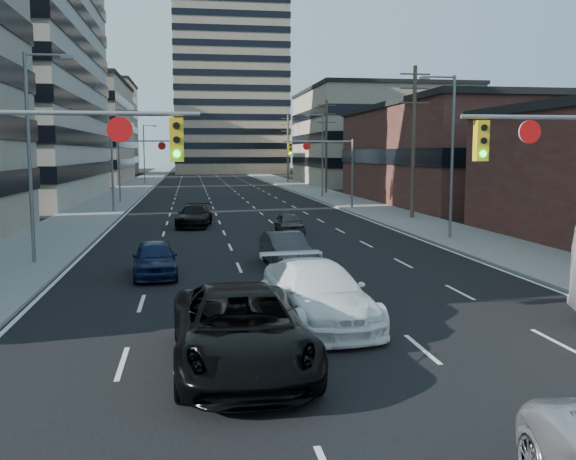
{
  "coord_description": "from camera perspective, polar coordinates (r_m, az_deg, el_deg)",
  "views": [
    {
      "loc": [
        -3.79,
        -8.66,
        4.82
      ],
      "look_at": [
        -0.49,
        12.87,
        2.2
      ],
      "focal_mm": 40.0,
      "sensor_mm": 36.0,
      "label": 1
    }
  ],
  "objects": [
    {
      "name": "road_surface",
      "position": [
        138.79,
        -7.15,
        4.81
      ],
      "size": [
        18.0,
        300.0,
        0.02
      ],
      "primitive_type": "cube",
      "color": "black",
      "rests_on": "ground"
    },
    {
      "name": "streetlight_right_near",
      "position": [
        36.5,
        14.18,
        7.02
      ],
      "size": [
        2.03,
        0.22,
        9.0
      ],
      "color": "slate",
      "rests_on": "ground"
    },
    {
      "name": "storefront_right_mid",
      "position": [
        64.91,
        16.76,
        6.28
      ],
      "size": [
        20.0,
        30.0,
        9.0
      ],
      "primitive_type": "cube",
      "color": "#472119",
      "rests_on": "ground"
    },
    {
      "name": "sidewalk_right",
      "position": [
        139.58,
        -2.41,
        4.9
      ],
      "size": [
        5.0,
        300.0,
        0.15
      ],
      "primitive_type": "cube",
      "color": "slate",
      "rests_on": "ground"
    },
    {
      "name": "black_pickup",
      "position": [
        14.56,
        -4.24,
        -8.81
      ],
      "size": [
        3.07,
        6.46,
        1.78
      ],
      "primitive_type": "imported",
      "rotation": [
        0.0,
        0.0,
        0.02
      ],
      "color": "black",
      "rests_on": "ground"
    },
    {
      "name": "utility_pole_distant",
      "position": [
        105.88,
        -0.01,
        7.37
      ],
      "size": [
        2.2,
        0.28,
        11.0
      ],
      "color": "#4C3D2D",
      "rests_on": "ground"
    },
    {
      "name": "bg_block_left",
      "position": [
        150.71,
        -18.14,
        8.49
      ],
      "size": [
        24.0,
        24.0,
        20.0
      ],
      "primitive_type": "cube",
      "color": "#ADA089",
      "rests_on": "ground"
    },
    {
      "name": "office_left_far",
      "position": [
        110.57,
        -19.43,
        8.12
      ],
      "size": [
        20.0,
        30.0,
        16.0
      ],
      "primitive_type": "cube",
      "color": "gray",
      "rests_on": "ground"
    },
    {
      "name": "sedan_blue",
      "position": [
        25.64,
        -11.75,
        -2.51
      ],
      "size": [
        1.94,
        4.27,
        1.42
      ],
      "primitive_type": "imported",
      "rotation": [
        0.0,
        0.0,
        0.06
      ],
      "color": "#0E1839",
      "rests_on": "ground"
    },
    {
      "name": "office_right_far",
      "position": [
        100.88,
        7.97,
        8.03
      ],
      "size": [
        22.0,
        28.0,
        14.0
      ],
      "primitive_type": "cube",
      "color": "gray",
      "rests_on": "ground"
    },
    {
      "name": "sedan_black_far",
      "position": [
        42.44,
        -8.31,
        1.24
      ],
      "size": [
        2.68,
        5.21,
        1.45
      ],
      "primitive_type": "imported",
      "rotation": [
        0.0,
        0.0,
        -0.14
      ],
      "color": "black",
      "rests_on": "ground"
    },
    {
      "name": "utility_pole_midblock",
      "position": [
        76.36,
        3.42,
        7.56
      ],
      "size": [
        2.2,
        0.28,
        11.0
      ],
      "color": "#4C3D2D",
      "rests_on": "ground"
    },
    {
      "name": "signal_far_left",
      "position": [
        53.8,
        -12.92,
        6.13
      ],
      "size": [
        6.09,
        0.33,
        6.0
      ],
      "color": "slate",
      "rests_on": "ground"
    },
    {
      "name": "streetlight_left_far",
      "position": [
        98.88,
        -12.58,
        6.83
      ],
      "size": [
        2.03,
        0.22,
        9.0
      ],
      "color": "slate",
      "rests_on": "ground"
    },
    {
      "name": "sedan_grey_center",
      "position": [
        27.33,
        -0.2,
        -1.77
      ],
      "size": [
        1.88,
        4.49,
        1.44
      ],
      "primitive_type": "imported",
      "rotation": [
        0.0,
        0.0,
        0.08
      ],
      "color": "#2F2F32",
      "rests_on": "ground"
    },
    {
      "name": "streetlight_right_far",
      "position": [
        70.1,
        2.95,
        7.04
      ],
      "size": [
        2.03,
        0.22,
        9.0
      ],
      "color": "slate",
      "rests_on": "ground"
    },
    {
      "name": "bg_block_right",
      "position": [
        143.21,
        5.83,
        7.29
      ],
      "size": [
        22.0,
        22.0,
        12.0
      ],
      "primitive_type": "cube",
      "color": "gray",
      "rests_on": "ground"
    },
    {
      "name": "streetlight_left_mid",
      "position": [
        64.0,
        -14.68,
        6.84
      ],
      "size": [
        2.03,
        0.22,
        9.0
      ],
      "color": "slate",
      "rests_on": "ground"
    },
    {
      "name": "sedan_grey_right",
      "position": [
        38.62,
        0.12,
        0.62
      ],
      "size": [
        1.53,
        3.7,
        1.26
      ],
      "primitive_type": "imported",
      "rotation": [
        0.0,
        0.0,
        0.01
      ],
      "color": "#37373A",
      "rests_on": "ground"
    },
    {
      "name": "signal_far_right",
      "position": [
        54.87,
        3.39,
        6.3
      ],
      "size": [
        6.09,
        0.33,
        6.0
      ],
      "color": "slate",
      "rests_on": "ground"
    },
    {
      "name": "streetlight_left_near",
      "position": [
        29.4,
        -21.73,
        6.83
      ],
      "size": [
        2.03,
        0.22,
        9.0
      ],
      "color": "slate",
      "rests_on": "ground"
    },
    {
      "name": "utility_pole_block",
      "position": [
        47.44,
        11.11,
        7.89
      ],
      "size": [
        2.2,
        0.28,
        11.0
      ],
      "color": "#4C3D2D",
      "rests_on": "ground"
    },
    {
      "name": "white_van",
      "position": [
        18.27,
        2.6,
        -5.67
      ],
      "size": [
        3.08,
        6.16,
        1.72
      ],
      "primitive_type": "imported",
      "rotation": [
        0.0,
        0.0,
        0.12
      ],
      "color": "white",
      "rests_on": "ground"
    },
    {
      "name": "sidewalk_left",
      "position": [
        138.95,
        -11.91,
        4.75
      ],
      "size": [
        5.0,
        300.0,
        0.15
      ],
      "primitive_type": "cube",
      "color": "slate",
      "rests_on": "ground"
    },
    {
      "name": "apartment_tower",
      "position": [
        160.79,
        -5.3,
        15.47
      ],
      "size": [
        26.0,
        26.0,
        58.0
      ],
      "primitive_type": "cube",
      "color": "gray",
      "rests_on": "ground"
    },
    {
      "name": "signal_near_left",
      "position": [
        17.06,
        -21.18,
        4.74
      ],
      "size": [
        6.59,
        0.33,
        6.0
      ],
      "color": "slate",
      "rests_on": "ground"
    }
  ]
}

